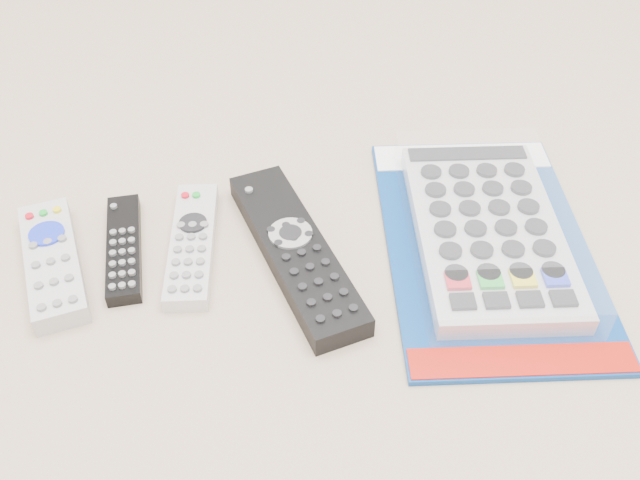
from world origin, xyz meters
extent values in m
plane|color=tan|center=(0.00, 0.00, 0.00)|extent=(5.00, 5.00, 0.00)
cube|color=#A5A5A7|center=(-0.24, 0.01, 0.01)|extent=(0.07, 0.18, 0.02)
cylinder|color=#1B2ECE|center=(-0.24, 0.05, 0.02)|extent=(0.04, 0.04, 0.00)
cube|color=black|center=(-0.16, 0.02, 0.01)|extent=(0.04, 0.15, 0.02)
cube|color=silver|center=(-0.09, 0.01, 0.01)|extent=(0.08, 0.18, 0.02)
cylinder|color=black|center=(-0.09, 0.03, 0.02)|extent=(0.03, 0.03, 0.00)
cube|color=black|center=(0.01, -0.03, 0.01)|extent=(0.10, 0.26, 0.02)
cylinder|color=silver|center=(0.01, -0.01, 0.03)|extent=(0.05, 0.05, 0.00)
cube|color=navy|center=(0.21, -0.05, 0.00)|extent=(0.27, 0.38, 0.01)
cube|color=white|center=(0.24, 0.09, 0.01)|extent=(0.21, 0.09, 0.00)
cube|color=#A5140B|center=(0.19, -0.21, 0.01)|extent=(0.21, 0.07, 0.00)
cube|color=silver|center=(0.22, -0.05, 0.02)|extent=(0.20, 0.29, 0.02)
cube|color=white|center=(0.22, -0.05, 0.03)|extent=(0.22, 0.31, 0.04)
camera|label=1|loc=(-0.08, -0.55, 0.54)|focal=40.00mm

